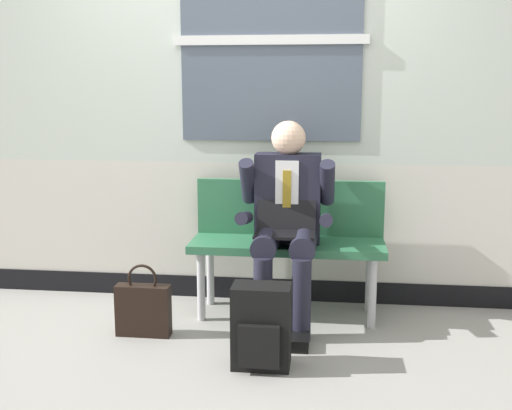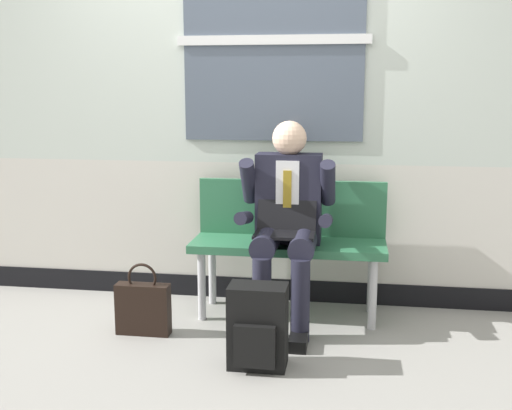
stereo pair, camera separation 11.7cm
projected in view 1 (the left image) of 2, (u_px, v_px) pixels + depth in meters
name	position (u px, v px, depth m)	size (l,w,h in m)	color
ground_plane	(225.00, 331.00, 3.76)	(18.00, 18.00, 0.00)	gray
station_wall	(240.00, 67.00, 4.12)	(6.07, 0.16, 3.14)	beige
bench_with_person	(288.00, 234.00, 4.00)	(1.21, 0.42, 0.85)	#2D6B47
person_seated	(286.00, 218.00, 3.78)	(0.57, 0.70, 1.24)	#1E1E2D
backpack	(261.00, 327.00, 3.25)	(0.30, 0.22, 0.44)	black
handbag	(143.00, 309.00, 3.67)	(0.32, 0.09, 0.43)	black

